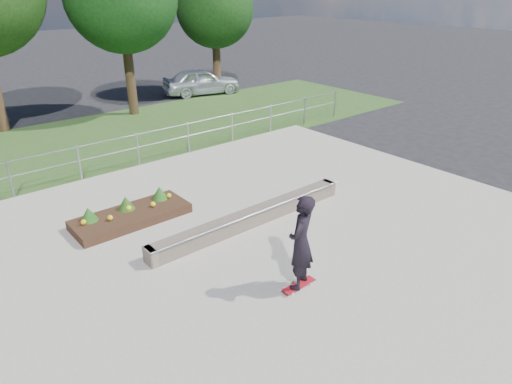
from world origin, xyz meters
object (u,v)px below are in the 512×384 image
Objects in this scene: planter_bed at (130,214)px; skateboarder at (301,243)px; parked_car at (201,81)px; grind_ledge at (252,217)px.

planter_bed is 5.19m from skateboarder.
skateboarder is 0.49× the size of parked_car.
parked_car is (8.57, 16.40, -0.41)m from skateboarder.
planter_bed reaches higher than grind_ledge.
parked_car is at bearing 61.04° from grind_ledge.
parked_car is (9.90, 11.47, 0.48)m from planter_bed.
planter_bed is 1.44× the size of skateboarder.
grind_ledge is 15.65m from parked_car.
planter_bed is 0.70× the size of parked_car.
skateboarder is (1.32, -4.94, 0.89)m from planter_bed.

